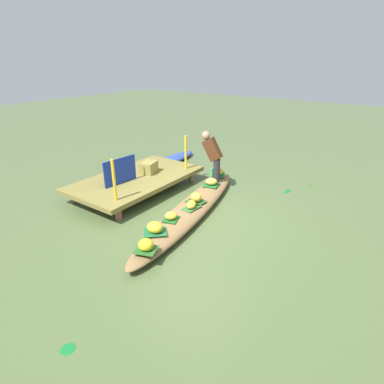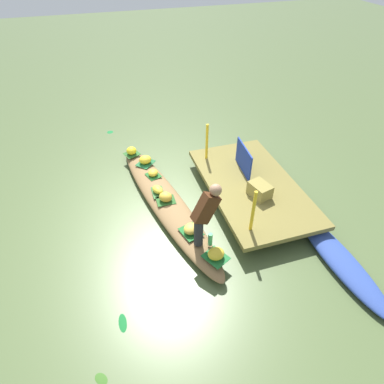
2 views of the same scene
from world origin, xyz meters
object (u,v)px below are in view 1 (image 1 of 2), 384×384
(banana_bunch_6, at_px, (218,171))
(market_banner, at_px, (120,171))
(banana_bunch_1, at_px, (191,205))
(banana_bunch_4, at_px, (196,197))
(produce_crate, at_px, (149,167))
(banana_bunch_2, at_px, (171,216))
(vendor_person, at_px, (213,153))
(banana_bunch_5, at_px, (211,182))
(vendor_boat, at_px, (192,209))
(banana_bunch_3, at_px, (155,227))
(moored_boat, at_px, (169,161))
(banana_bunch_0, at_px, (146,245))
(water_bottle, at_px, (212,173))

(banana_bunch_6, height_order, market_banner, market_banner)
(banana_bunch_1, xyz_separation_m, market_banner, (-0.07, 1.94, 0.34))
(banana_bunch_4, distance_m, produce_crate, 1.88)
(produce_crate, bearing_deg, market_banner, 177.61)
(banana_bunch_2, distance_m, market_banner, 2.01)
(banana_bunch_6, height_order, vendor_person, vendor_person)
(banana_bunch_2, xyz_separation_m, banana_bunch_4, (0.91, 0.06, 0.03))
(banana_bunch_2, distance_m, banana_bunch_5, 1.92)
(banana_bunch_1, bearing_deg, vendor_boat, 33.88)
(produce_crate, bearing_deg, banana_bunch_3, -135.40)
(banana_bunch_1, xyz_separation_m, banana_bunch_3, (-1.13, -0.04, 0.02))
(banana_bunch_3, relative_size, banana_bunch_6, 1.00)
(banana_bunch_4, relative_size, market_banner, 0.30)
(moored_boat, xyz_separation_m, banana_bunch_1, (-2.54, -2.64, 0.23))
(banana_bunch_1, distance_m, banana_bunch_6, 2.04)
(banana_bunch_2, bearing_deg, moored_boat, 39.63)
(banana_bunch_0, distance_m, produce_crate, 3.29)
(banana_bunch_1, distance_m, banana_bunch_5, 1.32)
(banana_bunch_3, relative_size, banana_bunch_4, 1.06)
(banana_bunch_4, height_order, banana_bunch_5, banana_bunch_4)
(banana_bunch_6, bearing_deg, moored_boat, 74.66)
(banana_bunch_0, distance_m, banana_bunch_3, 0.55)
(banana_bunch_6, xyz_separation_m, vendor_person, (-0.41, -0.07, 0.59))
(vendor_boat, relative_size, produce_crate, 10.41)
(moored_boat, bearing_deg, banana_bunch_4, -132.48)
(banana_bunch_4, xyz_separation_m, banana_bunch_5, (0.98, 0.23, -0.02))
(banana_bunch_5, distance_m, produce_crate, 1.64)
(produce_crate, bearing_deg, banana_bunch_5, -73.92)
(banana_bunch_1, height_order, banana_bunch_3, banana_bunch_3)
(vendor_boat, height_order, banana_bunch_0, banana_bunch_0)
(banana_bunch_3, distance_m, banana_bunch_6, 3.16)
(banana_bunch_3, bearing_deg, banana_bunch_5, 8.71)
(banana_bunch_0, xyz_separation_m, banana_bunch_1, (1.62, 0.28, -0.02))
(moored_boat, height_order, banana_bunch_1, banana_bunch_1)
(banana_bunch_1, bearing_deg, banana_bunch_6, 15.84)
(banana_bunch_5, xyz_separation_m, produce_crate, (-0.45, 1.57, 0.17))
(vendor_boat, bearing_deg, banana_bunch_3, 175.86)
(banana_bunch_3, height_order, produce_crate, produce_crate)
(vendor_person, bearing_deg, banana_bunch_1, -162.64)
(banana_bunch_3, distance_m, produce_crate, 2.76)
(banana_bunch_0, height_order, water_bottle, water_bottle)
(banana_bunch_0, height_order, banana_bunch_5, banana_bunch_0)
(market_banner, bearing_deg, moored_boat, 19.85)
(vendor_boat, height_order, banana_bunch_6, banana_bunch_6)
(banana_bunch_5, relative_size, banana_bunch_6, 1.00)
(moored_boat, relative_size, banana_bunch_3, 8.59)
(moored_boat, xyz_separation_m, market_banner, (-2.61, -0.70, 0.56))
(banana_bunch_2, bearing_deg, banana_bunch_3, -172.13)
(water_bottle, xyz_separation_m, produce_crate, (-0.84, 1.34, 0.12))
(banana_bunch_6, bearing_deg, water_bottle, 179.41)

